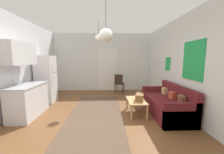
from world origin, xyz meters
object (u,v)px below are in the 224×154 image
at_px(handbag, 139,97).
at_px(refrigerator, 46,79).
at_px(couch, 168,104).
at_px(coffee_table, 136,102).
at_px(pendant_lamp_near, 106,35).
at_px(bamboo_vase, 139,95).
at_px(accent_chair, 119,83).
at_px(pendant_lamp_far, 99,37).

distance_m(handbag, refrigerator, 3.48).
bearing_deg(couch, coffee_table, 177.82).
bearing_deg(refrigerator, handbag, -23.12).
bearing_deg(pendant_lamp_near, refrigerator, 134.48).
bearing_deg(pendant_lamp_near, handbag, 44.47).
xyz_separation_m(bamboo_vase, refrigerator, (-3.22, 1.09, 0.35)).
xyz_separation_m(couch, pendant_lamp_near, (-1.80, -0.98, 1.80)).
height_order(bamboo_vase, handbag, bamboo_vase).
height_order(couch, pendant_lamp_near, pendant_lamp_near).
relative_size(coffee_table, refrigerator, 0.50).
relative_size(coffee_table, accent_chair, 0.96).
relative_size(bamboo_vase, pendant_lamp_near, 0.42).
bearing_deg(pendant_lamp_far, pendant_lamp_near, -82.60).
relative_size(handbag, pendant_lamp_near, 0.39).
xyz_separation_m(coffee_table, pendant_lamp_near, (-0.87, -1.02, 1.72)).
height_order(refrigerator, pendant_lamp_near, pendant_lamp_near).
height_order(coffee_table, accent_chair, accent_chair).
relative_size(coffee_table, bamboo_vase, 2.27).
height_order(bamboo_vase, pendant_lamp_near, pendant_lamp_near).
xyz_separation_m(couch, pendant_lamp_far, (-2.06, 0.97, 2.05)).
distance_m(couch, pendant_lamp_far, 3.06).
relative_size(couch, refrigerator, 1.10).
bearing_deg(pendant_lamp_far, coffee_table, -39.68).
relative_size(handbag, pendant_lamp_far, 0.55).
xyz_separation_m(refrigerator, pendant_lamp_near, (2.24, -2.28, 1.22)).
bearing_deg(refrigerator, bamboo_vase, -18.70).
xyz_separation_m(handbag, pendant_lamp_near, (-0.94, -0.92, 1.56)).
height_order(refrigerator, pendant_lamp_far, pendant_lamp_far).
distance_m(coffee_table, refrigerator, 3.40).
height_order(refrigerator, accent_chair, refrigerator).
height_order(coffee_table, pendant_lamp_near, pendant_lamp_near).
xyz_separation_m(coffee_table, bamboo_vase, (0.11, 0.17, 0.15)).
bearing_deg(pendant_lamp_near, couch, 28.64).
height_order(couch, pendant_lamp_far, pendant_lamp_far).
bearing_deg(refrigerator, couch, -17.80).
bearing_deg(coffee_table, handbag, -54.50).
distance_m(couch, pendant_lamp_near, 2.73).
bearing_deg(bamboo_vase, pendant_lamp_far, 148.31).
bearing_deg(pendant_lamp_far, bamboo_vase, -31.69).
bearing_deg(accent_chair, pendant_lamp_near, 98.87).
height_order(couch, bamboo_vase, couch).
bearing_deg(refrigerator, accent_chair, 22.26).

